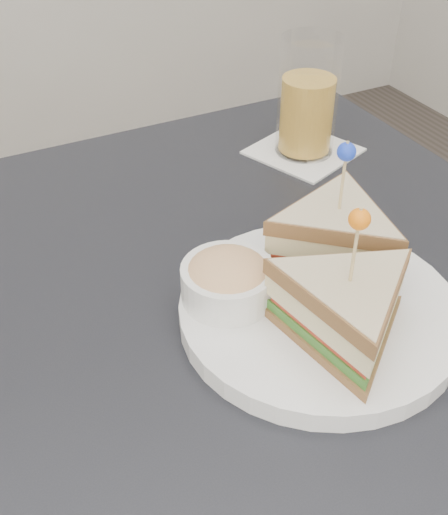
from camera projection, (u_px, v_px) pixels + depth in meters
table at (220, 360)px, 0.68m from camera, size 0.80×0.80×0.75m
plate_meal at (324, 280)px, 0.59m from camera, size 0.31×0.31×0.16m
drink_set at (307, 104)px, 0.84m from camera, size 0.16×0.16×0.16m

